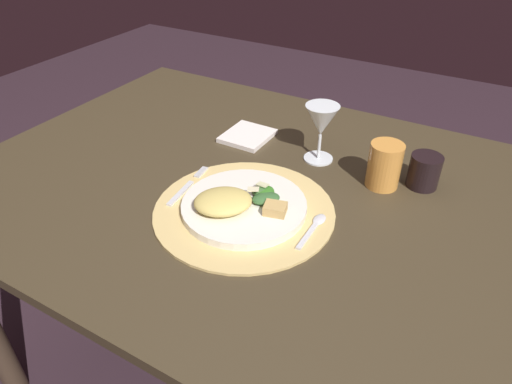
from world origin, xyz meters
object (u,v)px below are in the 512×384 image
object	(u,v)px
spoon	(315,225)
dark_tumbler	(424,171)
dining_table	(250,216)
amber_tumbler	(384,165)
dinner_plate	(244,206)
fork	(186,187)
napkin	(248,136)
wine_glass	(321,122)

from	to	relation	value
spoon	dark_tumbler	world-z (taller)	dark_tumbler
dining_table	amber_tumbler	distance (m)	0.34
dinner_plate	amber_tumbler	bearing A→B (deg)	47.84
amber_tumbler	spoon	bearing A→B (deg)	-106.93
dining_table	fork	bearing A→B (deg)	-133.89
napkin	wine_glass	bearing A→B (deg)	-2.31
napkin	dark_tumbler	world-z (taller)	dark_tumbler
fork	napkin	xyz separation A→B (m)	(-0.01, 0.28, -0.00)
napkin	amber_tumbler	size ratio (longest dim) A/B	1.23
wine_glass	dark_tumbler	world-z (taller)	wine_glass
dinner_plate	dark_tumbler	bearing A→B (deg)	43.68
napkin	wine_glass	distance (m)	0.23
dining_table	dinner_plate	distance (m)	0.17
dining_table	fork	world-z (taller)	fork
wine_glass	amber_tumbler	world-z (taller)	wine_glass
napkin	spoon	bearing A→B (deg)	-40.02
dinner_plate	napkin	bearing A→B (deg)	119.49
amber_tumbler	dining_table	bearing A→B (deg)	-153.65
wine_glass	amber_tumbler	size ratio (longest dim) A/B	1.37
fork	amber_tumbler	size ratio (longest dim) A/B	1.58
dining_table	amber_tumbler	world-z (taller)	amber_tumbler
wine_glass	dinner_plate	bearing A→B (deg)	-99.90
dining_table	spoon	distance (m)	0.25
dinner_plate	amber_tumbler	distance (m)	0.33
spoon	wine_glass	distance (m)	0.29
napkin	fork	bearing A→B (deg)	-88.24
dinner_plate	dark_tumbler	distance (m)	0.41
wine_glass	dark_tumbler	bearing A→B (deg)	2.00
fork	spoon	size ratio (longest dim) A/B	1.36
fork	wine_glass	bearing A→B (deg)	53.75
dining_table	wine_glass	xyz separation A→B (m)	(0.10, 0.17, 0.21)
spoon	dark_tumbler	distance (m)	0.30
fork	napkin	world-z (taller)	napkin
fork	spoon	world-z (taller)	spoon
dining_table	fork	xyz separation A→B (m)	(-0.10, -0.11, 0.11)
napkin	dining_table	bearing A→B (deg)	-58.17
wine_glass	dining_table	bearing A→B (deg)	-120.57
napkin	dark_tumbler	xyz separation A→B (m)	(0.46, 0.00, 0.03)
dining_table	dark_tumbler	bearing A→B (deg)	26.87
fork	spoon	xyz separation A→B (m)	(0.31, 0.02, 0.00)
napkin	amber_tumbler	distance (m)	0.39
dining_table	fork	distance (m)	0.19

